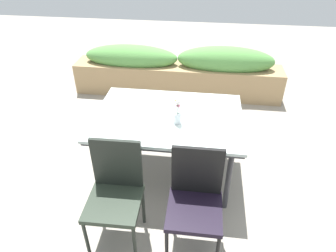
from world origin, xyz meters
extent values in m
plane|color=gray|center=(0.00, 0.00, 0.00)|extent=(12.00, 12.00, 0.00)
cube|color=silver|center=(-0.01, 0.05, 0.72)|extent=(1.41, 1.00, 0.03)
cube|color=#333338|center=(-0.01, 0.05, 0.70)|extent=(1.38, 0.98, 0.02)
cylinder|color=#333338|center=(-0.61, -0.34, 0.35)|extent=(0.05, 0.05, 0.71)
cylinder|color=#333338|center=(0.59, -0.34, 0.35)|extent=(0.05, 0.05, 0.71)
cylinder|color=#333338|center=(-0.61, 0.44, 0.35)|extent=(0.05, 0.05, 0.71)
cylinder|color=#333338|center=(0.59, 0.44, 0.35)|extent=(0.05, 0.05, 0.71)
cube|color=#242E23|center=(-0.33, -0.82, 0.44)|extent=(0.43, 0.43, 0.04)
cube|color=black|center=(-0.33, -0.62, 0.68)|extent=(0.40, 0.04, 0.47)
cylinder|color=black|center=(-0.13, -1.00, 0.21)|extent=(0.03, 0.03, 0.43)
cylinder|color=black|center=(-0.51, -1.01, 0.21)|extent=(0.03, 0.03, 0.43)
cylinder|color=black|center=(-0.14, -0.62, 0.21)|extent=(0.03, 0.03, 0.43)
cylinder|color=black|center=(-0.52, -0.63, 0.21)|extent=(0.03, 0.03, 0.43)
cube|color=black|center=(0.31, -0.82, 0.45)|extent=(0.42, 0.42, 0.04)
cube|color=black|center=(0.31, -0.62, 0.68)|extent=(0.40, 0.03, 0.45)
cylinder|color=black|center=(0.12, -1.01, 0.22)|extent=(0.03, 0.03, 0.44)
cylinder|color=black|center=(0.50, -0.63, 0.22)|extent=(0.03, 0.03, 0.44)
cylinder|color=black|center=(0.12, -0.63, 0.22)|extent=(0.03, 0.03, 0.44)
cylinder|color=silver|center=(0.09, -0.06, 0.79)|extent=(0.07, 0.07, 0.10)
cylinder|color=#2D662D|center=(0.10, -0.05, 0.89)|extent=(0.01, 0.01, 0.16)
sphere|color=pink|center=(0.10, -0.05, 0.97)|extent=(0.03, 0.03, 0.03)
cylinder|color=#2D662D|center=(0.10, -0.05, 0.86)|extent=(0.01, 0.01, 0.11)
sphere|color=pink|center=(0.10, -0.05, 0.92)|extent=(0.04, 0.04, 0.04)
cylinder|color=#2D662D|center=(0.08, -0.06, 0.89)|extent=(0.01, 0.01, 0.17)
sphere|color=#EFCC4C|center=(0.08, -0.06, 0.97)|extent=(0.03, 0.03, 0.03)
cylinder|color=#2D662D|center=(0.09, -0.07, 0.88)|extent=(0.01, 0.01, 0.16)
sphere|color=white|center=(0.09, -0.07, 0.96)|extent=(0.04, 0.04, 0.04)
cube|color=#9E7F56|center=(-0.11, 1.91, 0.23)|extent=(3.14, 0.46, 0.47)
ellipsoid|color=#569347|center=(-0.81, 1.91, 0.57)|extent=(1.41, 0.42, 0.36)
ellipsoid|color=#569347|center=(0.60, 1.91, 0.59)|extent=(1.41, 0.42, 0.40)
camera|label=1|loc=(0.31, -2.38, 2.29)|focal=32.53mm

